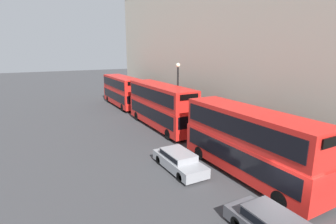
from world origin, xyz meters
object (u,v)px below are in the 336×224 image
Objects in this scene: bus_second_in_queue at (161,104)px; pedestrian at (229,140)px; bus_third_in_queue at (122,90)px; bus_leading at (248,140)px; car_hatchback at (179,160)px.

pedestrian is at bearing -75.88° from bus_second_in_queue.
bus_third_in_queue is 5.65× the size of pedestrian.
bus_second_in_queue is at bearing 90.00° from bus_leading.
pedestrian is at bearing 13.27° from car_hatchback.
bus_second_in_queue is 6.02× the size of pedestrian.
bus_second_in_queue reaches higher than pedestrian.
car_hatchback is (-3.40, -21.75, -1.63)m from bus_third_in_queue.
car_hatchback is at bearing -98.88° from bus_third_in_queue.
car_hatchback is (-3.40, -9.45, -1.78)m from bus_second_in_queue.
bus_second_in_queue is 12.31m from bus_third_in_queue.
pedestrian is at bearing 63.28° from bus_leading.
bus_second_in_queue is at bearing -90.00° from bus_third_in_queue.
bus_second_in_queue is 10.20m from car_hatchback.
bus_second_in_queue reaches higher than bus_leading.
bus_second_in_queue is 1.06× the size of bus_third_in_queue.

